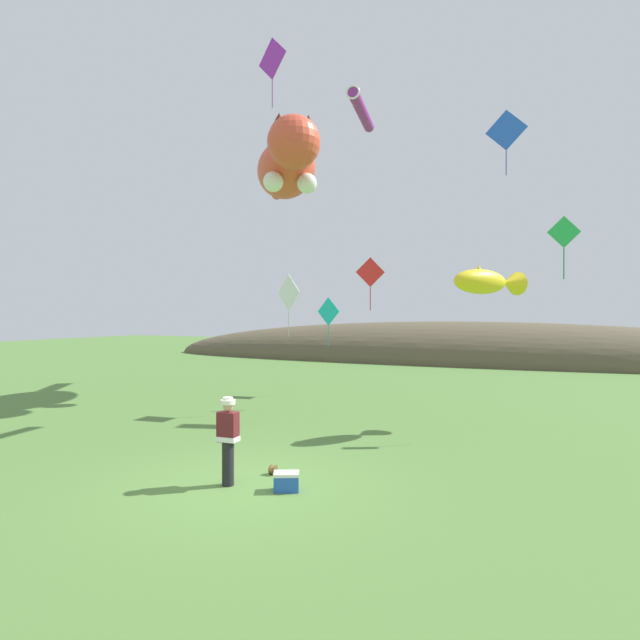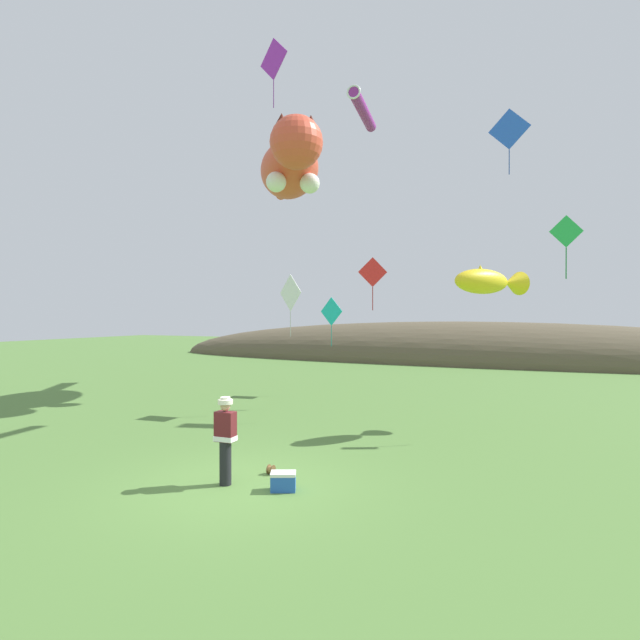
# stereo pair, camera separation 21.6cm
# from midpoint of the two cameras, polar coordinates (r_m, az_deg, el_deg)

# --- Properties ---
(ground_plane) EXTENTS (120.00, 120.00, 0.00)m
(ground_plane) POSITION_cam_midpoint_polar(r_m,az_deg,el_deg) (10.66, -9.61, -18.22)
(ground_plane) COLOR #517A38
(distant_hill_ridge) EXTENTS (50.55, 10.19, 6.00)m
(distant_hill_ridge) POSITION_cam_midpoint_polar(r_m,az_deg,el_deg) (39.28, 15.21, -4.54)
(distant_hill_ridge) COLOR brown
(distant_hill_ridge) RESTS_ON ground
(festival_attendant) EXTENTS (0.43, 0.30, 1.77)m
(festival_attendant) POSITION_cam_midpoint_polar(r_m,az_deg,el_deg) (10.49, -11.07, -13.09)
(festival_attendant) COLOR black
(festival_attendant) RESTS_ON ground
(kite_spool) EXTENTS (0.12, 0.20, 0.20)m
(kite_spool) POSITION_cam_midpoint_polar(r_m,az_deg,el_deg) (11.24, -5.96, -16.66)
(kite_spool) COLOR olive
(kite_spool) RESTS_ON ground
(picnic_cooler) EXTENTS (0.58, 0.50, 0.36)m
(picnic_cooler) POSITION_cam_midpoint_polar(r_m,az_deg,el_deg) (10.25, -4.50, -17.92)
(picnic_cooler) COLOR blue
(picnic_cooler) RESTS_ON ground
(kite_giant_cat) EXTENTS (5.76, 8.07, 2.80)m
(kite_giant_cat) POSITION_cam_midpoint_polar(r_m,az_deg,el_deg) (23.26, -4.01, 17.10)
(kite_giant_cat) COLOR #E04C33
(kite_fish_windsock) EXTENTS (2.21, 2.73, 0.86)m
(kite_fish_windsock) POSITION_cam_midpoint_polar(r_m,az_deg,el_deg) (15.79, 18.20, 4.17)
(kite_fish_windsock) COLOR yellow
(kite_tube_streamer) EXTENTS (0.80, 2.98, 0.44)m
(kite_tube_streamer) POSITION_cam_midpoint_polar(r_m,az_deg,el_deg) (17.91, 4.38, 22.75)
(kite_tube_streamer) COLOR #8C268C
(kite_diamond_red) EXTENTS (0.99, 0.60, 2.05)m
(kite_diamond_red) POSITION_cam_midpoint_polar(r_m,az_deg,el_deg) (19.37, 5.45, 5.41)
(kite_diamond_red) COLOR red
(kite_diamond_white) EXTENTS (1.16, 0.63, 2.20)m
(kite_diamond_white) POSITION_cam_midpoint_polar(r_m,az_deg,el_deg) (17.63, -3.96, 3.09)
(kite_diamond_white) COLOR white
(kite_diamond_teal) EXTENTS (1.19, 0.42, 2.15)m
(kite_diamond_teal) POSITION_cam_midpoint_polar(r_m,az_deg,el_deg) (21.76, 0.69, 0.94)
(kite_diamond_teal) COLOR #19BFBF
(kite_diamond_green) EXTENTS (0.91, 0.23, 1.83)m
(kite_diamond_green) POSITION_cam_midpoint_polar(r_m,az_deg,el_deg) (16.15, 25.76, 8.96)
(kite_diamond_green) COLOR green
(kite_diamond_violet) EXTENTS (1.29, 0.51, 2.28)m
(kite_diamond_violet) POSITION_cam_midpoint_polar(r_m,az_deg,el_deg) (18.37, -5.86, 27.54)
(kite_diamond_violet) COLOR purple
(kite_diamond_blue) EXTENTS (1.46, 0.19, 2.37)m
(kite_diamond_blue) POSITION_cam_midpoint_polar(r_m,az_deg,el_deg) (20.39, 20.21, 19.66)
(kite_diamond_blue) COLOR blue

